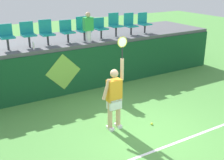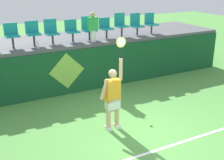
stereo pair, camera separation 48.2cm
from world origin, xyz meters
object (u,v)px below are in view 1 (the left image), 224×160
Objects in this scene: stadium_chair_3 at (47,32)px; spectator_0 at (88,27)px; stadium_chair_8 at (130,23)px; stadium_chair_1 at (6,35)px; stadium_chair_4 at (67,30)px; water_bottle at (33,46)px; stadium_chair_9 at (144,22)px; stadium_chair_6 at (100,27)px; tennis_ball at (152,124)px; stadium_chair_2 at (28,33)px; tennis_player at (114,96)px; stadium_chair_7 at (115,24)px; stadium_chair_5 at (83,28)px.

spectator_0 is at bearing -16.33° from stadium_chair_3.
stadium_chair_8 is 2.11m from spectator_0.
stadium_chair_8 is at bearing 0.03° from stadium_chair_3.
stadium_chair_1 is at bearing 171.70° from spectator_0.
stadium_chair_3 is 1.09× the size of stadium_chair_4.
water_bottle is at bearing -33.09° from stadium_chair_1.
stadium_chair_8 is at bearing 179.56° from stadium_chair_9.
stadium_chair_6 is at bearing 29.36° from spectator_0.
stadium_chair_4 is at bearing 100.45° from tennis_ball.
stadium_chair_2 is at bearing 180.00° from stadium_chair_4.
tennis_player is 5.27m from stadium_chair_9.
spectator_0 is (-2.07, -0.41, 0.10)m from stadium_chair_8.
stadium_chair_4 is 0.92× the size of stadium_chair_8.
spectator_0 is (0.65, -0.40, 0.12)m from stadium_chair_4.
tennis_player reaches higher than tennis_ball.
stadium_chair_4 is (-0.74, 4.00, 2.08)m from tennis_ball.
stadium_chair_8 is at bearing 0.52° from stadium_chair_6.
stadium_chair_9 is (4.77, 0.46, 0.32)m from water_bottle.
stadium_chair_3 is 0.74m from stadium_chair_4.
stadium_chair_2 is at bearing 179.94° from stadium_chair_6.
stadium_chair_9 is at bearing -0.05° from stadium_chair_3.
stadium_chair_4 is (0.74, -0.01, -0.02)m from stadium_chair_3.
tennis_player is 2.98× the size of stadium_chair_8.
stadium_chair_1 reaches higher than stadium_chair_4.
tennis_player reaches higher than stadium_chair_2.
stadium_chair_1 is at bearing -179.94° from stadium_chair_4.
stadium_chair_9 is (0.68, -0.01, 0.00)m from stadium_chair_8.
tennis_ball is 4.94m from stadium_chair_8.
stadium_chair_6 is (2.71, 0.46, 0.30)m from water_bottle.
water_bottle is at bearing -170.47° from stadium_chair_6.
stadium_chair_7 reaches higher than water_bottle.
stadium_chair_9 is 0.77× the size of spectator_0.
stadium_chair_1 is at bearing -179.81° from stadium_chair_2.
stadium_chair_9 is at bearing -0.10° from stadium_chair_5.
stadium_chair_5 is at bearing 0.25° from stadium_chair_2.
spectator_0 reaches higher than stadium_chair_2.
stadium_chair_8 is (2.07, 0.00, -0.01)m from stadium_chair_5.
stadium_chair_8 is (2.97, 3.62, 1.18)m from tennis_player.
stadium_chair_3 is 0.80× the size of spectator_0.
stadium_chair_2 is 2.06m from spectator_0.
spectator_0 is at bearing -8.30° from stadium_chair_1.
tennis_player is 3.97m from stadium_chair_2.
stadium_chair_4 is 0.91× the size of stadium_chair_5.
stadium_chair_7 is 1.09× the size of stadium_chair_9.
stadium_chair_4 reaches higher than stadium_chair_6.
stadium_chair_9 is (4.78, 0.00, -0.02)m from stadium_chair_2.
stadium_chair_5 is at bearing -179.99° from stadium_chair_8.
stadium_chair_9 reaches higher than stadium_chair_4.
stadium_chair_5 is (0.65, 0.01, 0.02)m from stadium_chair_4.
tennis_player is 3.12× the size of stadium_chair_1.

